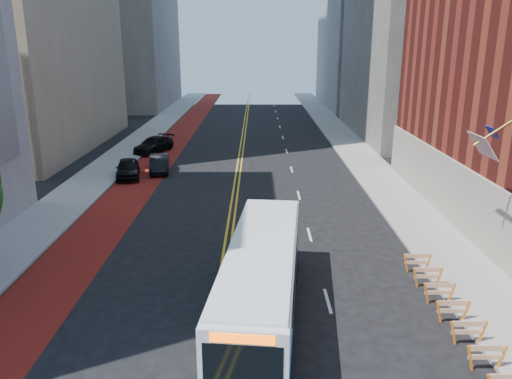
{
  "coord_description": "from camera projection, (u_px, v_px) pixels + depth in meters",
  "views": [
    {
      "loc": [
        1.65,
        -13.84,
        10.99
      ],
      "look_at": [
        1.61,
        8.0,
        4.57
      ],
      "focal_mm": 35.0,
      "sensor_mm": 36.0,
      "label": 1
    }
  ],
  "objects": [
    {
      "name": "sidewalk_right",
      "position": [
        371.0,
        169.0,
        45.12
      ],
      "size": [
        4.0,
        140.0,
        0.15
      ],
      "primitive_type": "cube",
      "color": "gray",
      "rests_on": "ground"
    },
    {
      "name": "lane_dashes",
      "position": [
        287.0,
        151.0,
        52.83
      ],
      "size": [
        0.14,
        98.2,
        0.01
      ],
      "color": "silver",
      "rests_on": "ground"
    },
    {
      "name": "center_line_inner",
      "position": [
        237.0,
        169.0,
        45.16
      ],
      "size": [
        0.14,
        140.0,
        0.01
      ],
      "primitive_type": "cube",
      "color": "gold",
      "rests_on": "ground"
    },
    {
      "name": "center_line_outer",
      "position": [
        241.0,
        169.0,
        45.16
      ],
      "size": [
        0.14,
        140.0,
        0.01
      ],
      "primitive_type": "cube",
      "color": "gold",
      "rests_on": "ground"
    },
    {
      "name": "car_c",
      "position": [
        154.0,
        145.0,
        52.11
      ],
      "size": [
        4.05,
        5.85,
        1.57
      ],
      "primitive_type": "imported",
      "rotation": [
        0.0,
        0.0,
        -0.38
      ],
      "color": "black",
      "rests_on": "ground"
    },
    {
      "name": "construction_barriers",
      "position": [
        460.0,
        318.0,
        19.46
      ],
      "size": [
        1.42,
        10.91,
        1.0
      ],
      "color": "orange",
      "rests_on": "ground"
    },
    {
      "name": "bus_lane_paint",
      "position": [
        149.0,
        169.0,
        45.17
      ],
      "size": [
        3.6,
        140.0,
        0.01
      ],
      "primitive_type": "cube",
      "color": "maroon",
      "rests_on": "ground"
    },
    {
      "name": "car_b",
      "position": [
        160.0,
        163.0,
        44.11
      ],
      "size": [
        2.32,
        4.86,
        1.54
      ],
      "primitive_type": "imported",
      "rotation": [
        0.0,
        0.0,
        0.15
      ],
      "color": "black",
      "rests_on": "ground"
    },
    {
      "name": "sidewalk_left",
      "position": [
        106.0,
        169.0,
        45.16
      ],
      "size": [
        4.0,
        140.0,
        0.15
      ],
      "primitive_type": "cube",
      "color": "gray",
      "rests_on": "ground"
    },
    {
      "name": "transit_bus",
      "position": [
        262.0,
        280.0,
        20.25
      ],
      "size": [
        3.91,
        12.46,
        3.37
      ],
      "rotation": [
        0.0,
        0.0,
        -0.1
      ],
      "color": "silver",
      "rests_on": "ground"
    },
    {
      "name": "car_a",
      "position": [
        128.0,
        168.0,
        42.22
      ],
      "size": [
        2.83,
        5.0,
        1.61
      ],
      "primitive_type": "imported",
      "rotation": [
        0.0,
        0.0,
        0.21
      ],
      "color": "black",
      "rests_on": "ground"
    }
  ]
}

